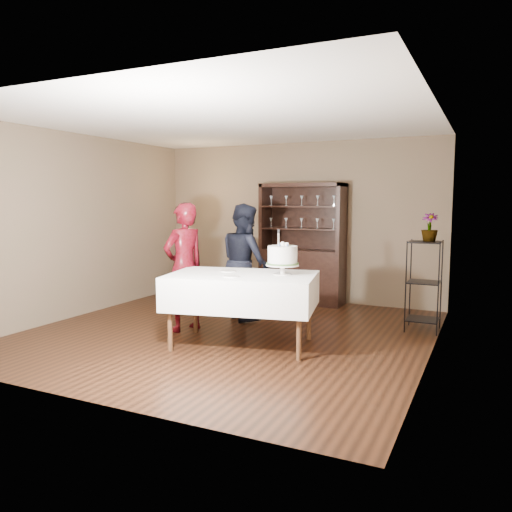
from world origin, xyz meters
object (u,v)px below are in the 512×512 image
object	(u,v)px
woman	(184,267)
plant_etagere	(424,282)
cake	(283,257)
potted_plant	(430,227)
man	(245,261)
china_hutch	(302,263)
cake_table	(242,291)

from	to	relation	value
woman	plant_etagere	bearing A→B (deg)	135.09
woman	cake	distance (m)	1.48
woman	potted_plant	xyz separation A→B (m)	(2.91, 1.33, 0.53)
plant_etagere	cake	bearing A→B (deg)	-133.83
cake	man	bearing A→B (deg)	133.52
plant_etagere	potted_plant	distance (m)	0.72
plant_etagere	woman	world-z (taller)	woman
china_hutch	woman	distance (m)	2.51
woman	cake	size ratio (longest dim) A/B	3.20
china_hutch	woman	xyz separation A→B (m)	(-0.79, -2.37, 0.18)
china_hutch	cake_table	xyz separation A→B (m)	(0.22, -2.68, -0.01)
woman	man	world-z (taller)	woman
plant_etagere	potted_plant	xyz separation A→B (m)	(0.04, 0.01, 0.72)
woman	cake_table	bearing A→B (deg)	93.76
cake_table	man	distance (m)	1.38
china_hutch	potted_plant	xyz separation A→B (m)	(2.12, -1.04, 0.71)
plant_etagere	cake_table	distance (m)	2.47
china_hutch	potted_plant	distance (m)	2.47
cake	potted_plant	world-z (taller)	potted_plant
china_hutch	plant_etagere	distance (m)	2.33
plant_etagere	cake	world-z (taller)	cake
plant_etagere	china_hutch	bearing A→B (deg)	153.17
plant_etagere	cake_table	size ratio (longest dim) A/B	0.64
cake_table	cake	distance (m)	0.63
cake_table	man	bearing A→B (deg)	114.97
potted_plant	cake_table	bearing A→B (deg)	-139.41
china_hutch	man	size ratio (longest dim) A/B	1.19
china_hutch	cake	xyz separation A→B (m)	(0.67, -2.52, 0.40)
cake_table	cake	world-z (taller)	cake
plant_etagere	man	size ratio (longest dim) A/B	0.71
plant_etagere	cake	size ratio (longest dim) A/B	2.27
china_hutch	cake	world-z (taller)	china_hutch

